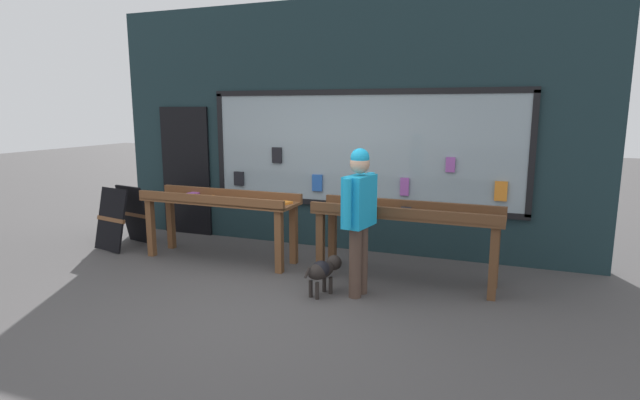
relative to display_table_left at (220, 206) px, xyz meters
name	(u,v)px	position (x,y,z in m)	size (l,w,h in m)	color
ground_plane	(265,301)	(1.28, -1.17, -0.75)	(40.00, 40.00, 0.00)	#474444
shopfront_facade	(337,129)	(1.27, 1.22, 1.03)	(7.32, 0.29, 3.61)	#192D33
display_table_left	(220,206)	(0.00, 0.00, 0.00)	(2.23, 0.63, 0.95)	brown
display_table_right	(406,221)	(2.57, 0.00, 0.01)	(2.23, 0.62, 0.96)	brown
person_browsing	(359,211)	(2.17, -0.62, 0.21)	(0.29, 0.65, 1.65)	#4C382D
small_dog	(323,270)	(1.80, -0.75, -0.46)	(0.33, 0.56, 0.42)	black
sandwich_board_sign	(123,217)	(-1.72, 0.03, -0.29)	(0.70, 0.76, 0.91)	black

